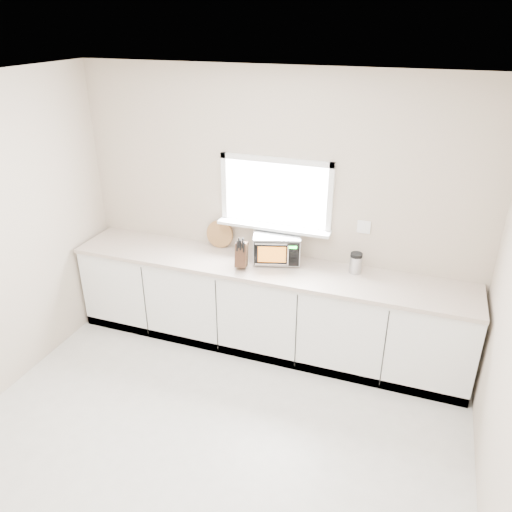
% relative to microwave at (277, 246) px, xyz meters
% --- Properties ---
extents(ground, '(4.00, 4.00, 0.00)m').
position_rel_microwave_xyz_m(ground, '(-0.07, -1.83, -1.07)').
color(ground, beige).
rests_on(ground, ground).
extents(back_wall, '(4.00, 0.17, 2.70)m').
position_rel_microwave_xyz_m(back_wall, '(-0.06, 0.16, 0.29)').
color(back_wall, '#BEAC97').
rests_on(back_wall, ground).
extents(cabinets, '(3.92, 0.60, 0.88)m').
position_rel_microwave_xyz_m(cabinets, '(-0.07, -0.13, -0.63)').
color(cabinets, white).
rests_on(cabinets, ground).
extents(countertop, '(3.92, 0.64, 0.04)m').
position_rel_microwave_xyz_m(countertop, '(-0.07, -0.14, -0.17)').
color(countertop, beige).
rests_on(countertop, cabinets).
extents(microwave, '(0.52, 0.46, 0.28)m').
position_rel_microwave_xyz_m(microwave, '(0.00, 0.00, 0.00)').
color(microwave, black).
rests_on(microwave, countertop).
extents(knife_block, '(0.15, 0.24, 0.32)m').
position_rel_microwave_xyz_m(knife_block, '(-0.27, -0.24, -0.01)').
color(knife_block, '#4C311B').
rests_on(knife_block, countertop).
extents(cutting_board, '(0.29, 0.07, 0.28)m').
position_rel_microwave_xyz_m(cutting_board, '(-0.65, 0.11, -0.01)').
color(cutting_board, '#916138').
rests_on(cutting_board, countertop).
extents(coffee_grinder, '(0.14, 0.14, 0.20)m').
position_rel_microwave_xyz_m(coffee_grinder, '(0.76, 0.01, -0.05)').
color(coffee_grinder, '#A9ACB0').
rests_on(coffee_grinder, countertop).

